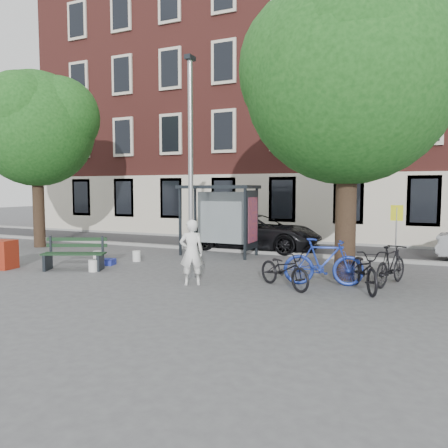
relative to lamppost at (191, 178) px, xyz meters
name	(u,v)px	position (x,y,z in m)	size (l,w,h in m)	color
ground	(191,277)	(0.00, 0.00, -2.78)	(90.00, 90.00, 0.00)	#4C4C4F
road	(269,247)	(0.00, 7.00, -2.78)	(40.00, 4.00, 0.01)	#28282B
curb_near	(253,252)	(0.00, 5.00, -2.72)	(40.00, 0.25, 0.12)	gray
curb_far	(282,240)	(0.00, 9.00, -2.72)	(40.00, 0.25, 0.12)	gray
building_row	(305,105)	(0.00, 13.00, 4.22)	(30.00, 8.00, 14.00)	brown
lamppost	(191,178)	(0.00, 0.00, 0.00)	(0.28, 0.35, 6.11)	#9EA0A3
tree_right	(349,70)	(4.01, 1.38, 2.83)	(5.76, 5.60, 8.20)	black
tree_left	(34,123)	(-8.99, 2.88, 2.43)	(5.18, 4.86, 7.40)	black
bus_shelter	(229,204)	(-0.61, 4.11, -0.87)	(2.85, 1.45, 2.62)	#1E2328
painter	(192,252)	(0.49, -0.88, -1.93)	(0.62, 0.41, 1.71)	white
bench	(75,255)	(-3.82, -0.48, -2.34)	(1.97, 1.31, 0.97)	#1E2328
bike_a	(284,269)	(2.78, -0.24, -2.30)	(0.64, 1.83, 0.96)	black
bike_b	(323,262)	(3.62, 0.45, -2.17)	(0.58, 2.04, 1.23)	navy
bike_c	(364,269)	(4.65, 0.29, -2.26)	(0.70, 2.00, 1.05)	black
bike_d	(391,265)	(5.21, 1.19, -2.26)	(0.50, 1.76, 1.06)	black
car_dark	(257,232)	(-0.17, 6.00, -2.06)	(2.39, 5.19, 1.44)	black
red_stand	(0,254)	(-6.08, -1.28, -2.33)	(0.90, 0.60, 0.90)	maroon
blue_crate	(106,262)	(-3.50, 0.60, -2.68)	(0.55, 0.40, 0.20)	#212C97
bucket_a	(93,266)	(-3.09, -0.49, -2.60)	(0.28, 0.28, 0.36)	silver
bucket_b	(137,256)	(-3.00, 1.60, -2.60)	(0.28, 0.28, 0.36)	silver
bucket_c	(97,256)	(-4.21, 1.00, -2.60)	(0.28, 0.28, 0.36)	white
notice_sign	(396,223)	(5.24, 2.94, -1.30)	(0.35, 0.07, 2.02)	#9EA0A3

